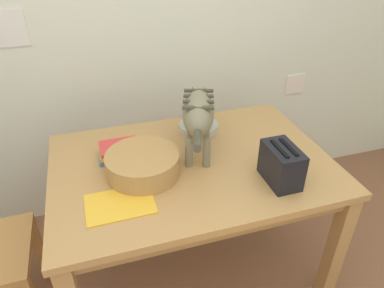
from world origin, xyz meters
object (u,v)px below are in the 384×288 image
Objects in this scene: coffee_mug at (199,116)px; magazine at (120,204)px; saucer_bowl at (198,127)px; book_stack at (119,151)px; wicker_basket at (143,164)px; dining_table at (192,176)px; toaster at (281,165)px; cat at (198,112)px.

coffee_mug is 0.49× the size of magazine.
book_stack reaches higher than saucer_bowl.
wicker_basket is (0.08, -0.17, 0.02)m from book_stack.
saucer_bowl reaches higher than magazine.
magazine is 1.37× the size of book_stack.
saucer_bowl reaches higher than dining_table.
toaster reaches higher than dining_table.
book_stack is 0.19m from wicker_basket.
cat is 2.27× the size of magazine.
dining_table is 6.16× the size of saucer_bowl.
wicker_basket is at bearing -138.61° from cat.
book_stack is (-0.38, 0.04, -0.17)m from cat.
coffee_mug reaches higher than magazine.
book_stack is at bearing 156.08° from dining_table.
cat is 3.10× the size of book_stack.
cat is at bearing -109.74° from coffee_mug.
cat is at bearing 58.07° from dining_table.
toaster is (0.20, -0.53, 0.00)m from coffee_mug.
wicker_basket is at bearing 52.76° from magazine.
wicker_basket reaches higher than magazine.
cat reaches higher than toaster.
book_stack is 0.61× the size of wicker_basket.
dining_table is 0.37m from book_stack.
toaster is (0.20, -0.53, 0.07)m from saucer_bowl.
wicker_basket reaches higher than saucer_bowl.
dining_table is 3.98× the size of wicker_basket.
cat is 3.12× the size of toaster.
wicker_basket is 0.61m from toaster.
saucer_bowl is 0.69m from magazine.
coffee_mug is 0.67× the size of toaster.
wicker_basket is (-0.36, -0.30, -0.03)m from coffee_mug.
dining_table is 0.32m from saucer_bowl.
toaster is at bearing -4.91° from magazine.
magazine is at bearing -151.37° from dining_table.
magazine is 1.38× the size of toaster.
cat is 0.45m from toaster.
dining_table is 0.32m from cat.
saucer_bowl is at bearing 66.20° from dining_table.
coffee_mug is at bearing 16.91° from book_stack.
dining_table is at bearing 27.87° from magazine.
cat is at bearing 126.76° from toaster.
coffee_mug reaches higher than wicker_basket.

